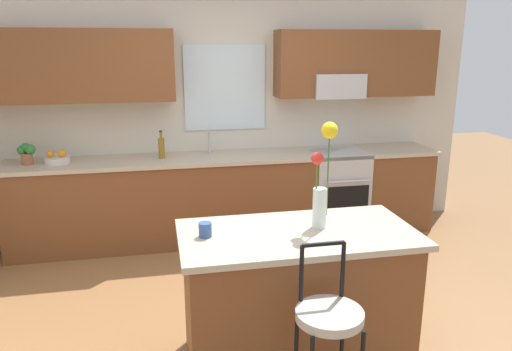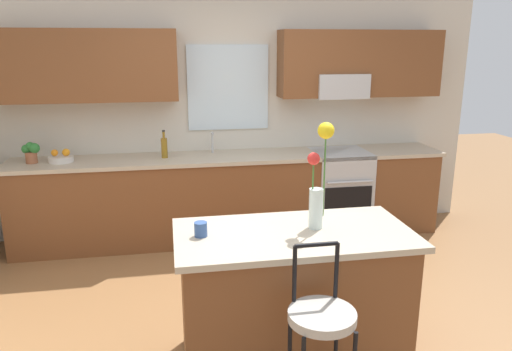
# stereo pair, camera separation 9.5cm
# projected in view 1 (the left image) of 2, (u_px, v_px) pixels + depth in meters

# --- Properties ---
(ground_plane) EXTENTS (14.00, 14.00, 0.00)m
(ground_plane) POSITION_uv_depth(u_px,v_px,m) (264.00, 318.00, 3.78)
(ground_plane) COLOR olive
(back_wall_assembly) EXTENTS (5.60, 0.50, 2.70)m
(back_wall_assembly) POSITION_uv_depth(u_px,v_px,m) (227.00, 96.00, 5.27)
(back_wall_assembly) COLOR beige
(back_wall_assembly) RESTS_ON ground
(counter_run) EXTENTS (4.56, 0.64, 0.92)m
(counter_run) POSITION_uv_depth(u_px,v_px,m) (230.00, 196.00, 5.27)
(counter_run) COLOR brown
(counter_run) RESTS_ON ground
(sink_faucet) EXTENTS (0.02, 0.13, 0.23)m
(sink_faucet) POSITION_uv_depth(u_px,v_px,m) (209.00, 140.00, 5.21)
(sink_faucet) COLOR #B7BABC
(sink_faucet) RESTS_ON counter_run
(oven_range) EXTENTS (0.60, 0.64, 0.92)m
(oven_range) POSITION_uv_depth(u_px,v_px,m) (336.00, 191.00, 5.48)
(oven_range) COLOR #B7BABC
(oven_range) RESTS_ON ground
(kitchen_island) EXTENTS (1.49, 0.76, 0.92)m
(kitchen_island) POSITION_uv_depth(u_px,v_px,m) (296.00, 297.00, 3.18)
(kitchen_island) COLOR brown
(kitchen_island) RESTS_ON ground
(bar_stool_near) EXTENTS (0.36, 0.36, 1.04)m
(bar_stool_near) POSITION_uv_depth(u_px,v_px,m) (329.00, 323.00, 2.57)
(bar_stool_near) COLOR black
(bar_stool_near) RESTS_ON ground
(flower_vase) EXTENTS (0.16, 0.10, 0.68)m
(flower_vase) POSITION_uv_depth(u_px,v_px,m) (322.00, 179.00, 3.05)
(flower_vase) COLOR silver
(flower_vase) RESTS_ON kitchen_island
(mug_ceramic) EXTENTS (0.08, 0.08, 0.09)m
(mug_ceramic) POSITION_uv_depth(u_px,v_px,m) (205.00, 230.00, 2.96)
(mug_ceramic) COLOR #33518C
(mug_ceramic) RESTS_ON kitchen_island
(fruit_bowl_oranges) EXTENTS (0.24, 0.24, 0.13)m
(fruit_bowl_oranges) POSITION_uv_depth(u_px,v_px,m) (57.00, 159.00, 4.80)
(fruit_bowl_oranges) COLOR silver
(fruit_bowl_oranges) RESTS_ON counter_run
(bottle_olive_oil) EXTENTS (0.06, 0.06, 0.29)m
(bottle_olive_oil) POSITION_uv_depth(u_px,v_px,m) (162.00, 148.00, 4.98)
(bottle_olive_oil) COLOR olive
(bottle_olive_oil) RESTS_ON counter_run
(potted_plant_small) EXTENTS (0.18, 0.12, 0.21)m
(potted_plant_small) POSITION_uv_depth(u_px,v_px,m) (27.00, 153.00, 4.73)
(potted_plant_small) COLOR #9E5B3D
(potted_plant_small) RESTS_ON counter_run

